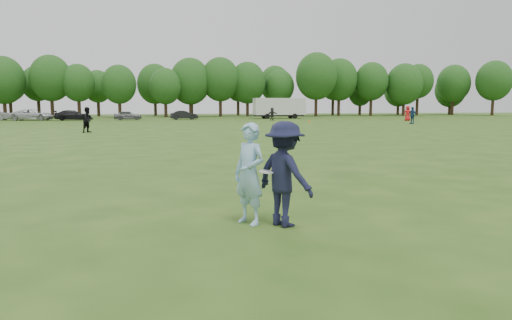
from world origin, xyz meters
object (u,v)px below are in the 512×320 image
object	(u,v)px
thrower	(249,174)
car_f	(184,115)
player_far_c	(408,113)
player_far_d	(272,114)
car_e	(128,115)
defender	(285,174)
cargo_trailer	(279,107)
car_d	(73,115)
player_far_b	(412,115)
car_c	(33,115)
field_cone	(309,121)
player_far_a	(88,120)

from	to	relation	value
thrower	car_f	xyz separation A→B (m)	(1.59, 59.58, -0.30)
player_far_c	player_far_d	xyz separation A→B (m)	(-17.55, 5.31, -0.12)
car_e	player_far_c	bearing A→B (deg)	-107.54
defender	cargo_trailer	xyz separation A→B (m)	(15.92, 61.92, 0.81)
player_far_c	car_d	world-z (taller)	player_far_c
player_far_b	car_e	size ratio (longest dim) A/B	0.51
player_far_c	car_f	size ratio (longest dim) A/B	0.51
thrower	player_far_d	distance (m)	55.20
car_f	car_c	bearing A→B (deg)	82.80
cargo_trailer	car_f	bearing A→B (deg)	-172.08
defender	player_far_d	xyz separation A→B (m)	(12.84, 53.80, -0.07)
thrower	car_e	world-z (taller)	thrower
player_far_b	player_far_d	xyz separation A→B (m)	(-13.06, 14.13, -0.09)
car_f	car_e	bearing A→B (deg)	86.15
thrower	defender	distance (m)	0.66
car_f	field_cone	world-z (taller)	car_f
car_e	thrower	bearing A→B (deg)	-174.87
cargo_trailer	car_d	bearing A→B (deg)	-175.51
player_far_a	car_c	xyz separation A→B (m)	(-11.83, 30.14, -0.24)
cargo_trailer	thrower	bearing A→B (deg)	-105.01
car_e	cargo_trailer	xyz separation A→B (m)	(22.87, 2.33, 1.12)
thrower	player_far_d	world-z (taller)	thrower
player_far_b	cargo_trailer	distance (m)	24.39
car_c	field_cone	size ratio (longest dim) A/B	18.44
defender	player_far_a	world-z (taller)	player_far_a
thrower	defender	world-z (taller)	defender
cargo_trailer	car_c	bearing A→B (deg)	-177.57
thrower	car_f	size ratio (longest dim) A/B	0.48
field_cone	car_c	bearing A→B (deg)	158.11
player_far_c	car_f	distance (m)	31.52
player_far_b	field_cone	size ratio (longest dim) A/B	6.55
cargo_trailer	field_cone	bearing A→B (deg)	-90.77
car_e	car_f	size ratio (longest dim) A/B	0.96
thrower	car_d	bearing A→B (deg)	158.50
thrower	player_far_d	size ratio (longest dim) A/B	1.07
player_far_d	cargo_trailer	distance (m)	8.73
player_far_b	car_e	world-z (taller)	player_far_b
car_c	player_far_a	bearing A→B (deg)	-150.72
player_far_d	car_e	distance (m)	20.62
player_far_b	car_f	bearing A→B (deg)	-144.88
car_d	cargo_trailer	size ratio (longest dim) A/B	0.54
thrower	player_far_b	world-z (taller)	player_far_b
car_c	cargo_trailer	size ratio (longest dim) A/B	0.61
player_far_c	thrower	bearing A→B (deg)	65.84
player_far_b	car_f	distance (m)	32.05
car_c	thrower	bearing A→B (deg)	-154.47
defender	car_e	size ratio (longest dim) A/B	0.50
thrower	car_d	size ratio (longest dim) A/B	0.39
player_far_a	player_far_d	bearing A→B (deg)	-1.83
car_c	car_e	distance (m)	12.85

